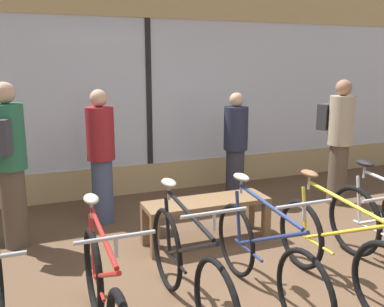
{
  "coord_description": "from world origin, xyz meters",
  "views": [
    {
      "loc": [
        -1.79,
        -2.94,
        1.98
      ],
      "look_at": [
        0.0,
        1.52,
        0.95
      ],
      "focal_mm": 40.0,
      "sensor_mm": 36.0,
      "label": 1
    }
  ],
  "objects": [
    {
      "name": "ground_plane",
      "position": [
        0.0,
        0.0,
        0.0
      ],
      "size": [
        24.0,
        24.0,
        0.0
      ],
      "primitive_type": "plane",
      "color": "brown"
    },
    {
      "name": "display_bench",
      "position": [
        0.04,
        1.18,
        0.4
      ],
      "size": [
        1.4,
        0.44,
        0.49
      ],
      "color": "brown",
      "rests_on": "ground_plane"
    },
    {
      "name": "bicycle_left",
      "position": [
        -1.36,
        -0.24,
        0.39
      ],
      "size": [
        0.46,
        1.71,
        1.03
      ],
      "color": "black",
      "rests_on": "ground_plane"
    },
    {
      "name": "shop_back_wall",
      "position": [
        0.0,
        3.26,
        1.64
      ],
      "size": [
        12.0,
        0.08,
        3.2
      ],
      "color": "tan",
      "rests_on": "ground_plane"
    },
    {
      "name": "bicycle_center",
      "position": [
        -0.01,
        -0.12,
        0.39
      ],
      "size": [
        0.46,
        1.74,
        1.03
      ],
      "color": "black",
      "rests_on": "ground_plane"
    },
    {
      "name": "bicycle_center_left",
      "position": [
        -0.69,
        -0.1,
        0.4
      ],
      "size": [
        0.46,
        1.77,
        1.05
      ],
      "color": "black",
      "rests_on": "ground_plane"
    },
    {
      "name": "customer_near_bench",
      "position": [
        2.29,
        1.73,
        0.95
      ],
      "size": [
        0.48,
        0.56,
        1.75
      ],
      "color": "brown",
      "rests_on": "ground_plane"
    },
    {
      "name": "customer_near_rack",
      "position": [
        -0.92,
        2.21,
        0.87
      ],
      "size": [
        0.42,
        0.42,
        1.66
      ],
      "color": "#424C6B",
      "rests_on": "ground_plane"
    },
    {
      "name": "customer_by_window",
      "position": [
        1.0,
        2.35,
        0.82
      ],
      "size": [
        0.37,
        0.37,
        1.57
      ],
      "color": "#2D2D38",
      "rests_on": "ground_plane"
    },
    {
      "name": "bicycle_center_right",
      "position": [
        0.64,
        -0.23,
        0.38
      ],
      "size": [
        0.46,
        1.73,
        1.02
      ],
      "color": "black",
      "rests_on": "ground_plane"
    },
    {
      "name": "customer_mid_floor",
      "position": [
        -1.94,
        1.83,
        0.97
      ],
      "size": [
        0.46,
        0.56,
        1.79
      ],
      "color": "brown",
      "rests_on": "ground_plane"
    }
  ]
}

